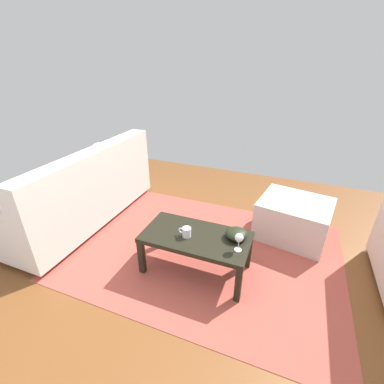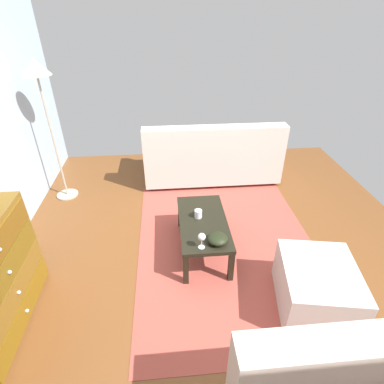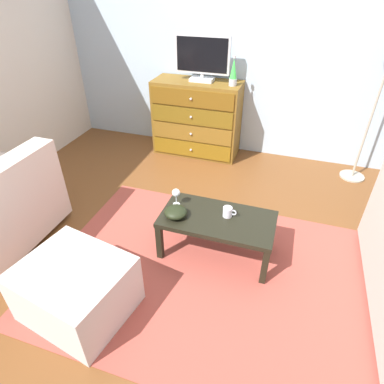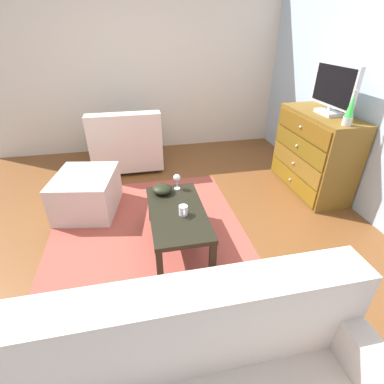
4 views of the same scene
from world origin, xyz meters
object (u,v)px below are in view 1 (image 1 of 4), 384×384
Objects in this scene: coffee_table at (196,240)px; wine_glass at (239,238)px; mug at (186,232)px; couch_large at (80,193)px; bowl_decorative at (236,234)px; ottoman at (293,219)px.

coffee_table is 0.42m from wine_glass.
couch_large is at bearing -13.51° from mug.
wine_glass is 1.99m from couch_large.
bowl_decorative reaches higher than coffee_table.
bowl_decorative is at bearing 59.96° from ottoman.
mug is 0.61× the size of bowl_decorative.
wine_glass is at bearing 66.87° from ottoman.
mug is 0.42m from bowl_decorative.
couch_large reaches higher than ottoman.
wine_glass reaches higher than bowl_decorative.
wine_glass reaches higher than ottoman.
ottoman reaches higher than coffee_table.
bowl_decorative is at bearing 173.26° from couch_large.
mug is at bearing -2.41° from wine_glass.
wine_glass is (-0.38, 0.06, 0.17)m from coffee_table.
ottoman is (-0.40, -0.93, -0.28)m from wine_glass.
mug is (0.46, -0.02, -0.07)m from wine_glass.
mug is at bearing 30.79° from coffee_table.
couch_large is at bearing 13.38° from ottoman.
wine_glass is 0.18m from bowl_decorative.
coffee_table is 0.13m from mug.
ottoman is at bearing -113.13° from wine_glass.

